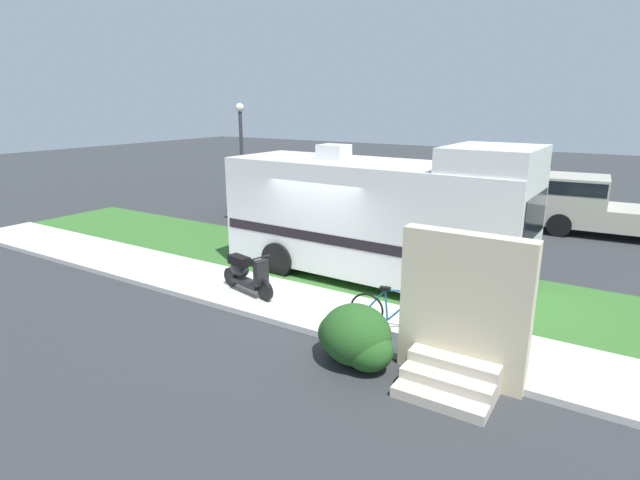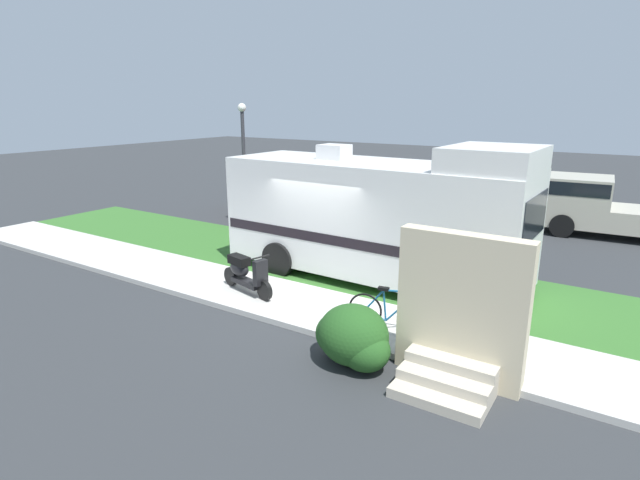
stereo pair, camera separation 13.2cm
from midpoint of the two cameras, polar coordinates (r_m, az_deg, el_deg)
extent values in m
plane|color=#2D3033|center=(12.06, -0.65, -5.33)|extent=(80.00, 80.00, 0.00)
cube|color=beige|center=(11.13, -4.08, -6.87)|extent=(24.00, 2.00, 0.12)
cube|color=#336628|center=(13.25, 2.93, -3.23)|extent=(24.00, 3.40, 0.08)
cube|color=silver|center=(12.18, 6.27, 2.70)|extent=(7.42, 2.54, 2.62)
cube|color=silver|center=(10.92, 19.61, 8.73)|extent=(1.86, 2.27, 0.50)
cube|color=black|center=(12.28, 6.21, 0.91)|extent=(7.27, 2.56, 0.24)
cube|color=black|center=(10.90, 23.54, 2.44)|extent=(0.13, 1.99, 0.90)
cube|color=silver|center=(12.50, 1.94, 10.02)|extent=(0.72, 0.62, 0.36)
cylinder|color=black|center=(12.67, 17.68, -2.90)|extent=(0.91, 0.30, 0.90)
cylinder|color=black|center=(10.65, 14.09, -6.11)|extent=(0.91, 0.30, 0.90)
cylinder|color=black|center=(14.40, 1.15, 0.02)|extent=(0.91, 0.30, 0.90)
cylinder|color=black|center=(12.66, -4.42, -2.20)|extent=(0.91, 0.30, 0.90)
cylinder|color=black|center=(10.93, -6.01, -5.76)|extent=(0.45, 0.20, 0.44)
cylinder|color=black|center=(11.92, -9.81, -4.09)|extent=(0.45, 0.20, 0.44)
cube|color=black|center=(11.41, -8.00, -4.80)|extent=(0.94, 0.48, 0.10)
cube|color=black|center=(11.48, -8.91, -2.28)|extent=(0.61, 0.38, 0.20)
ellipsoid|color=black|center=(11.54, -8.87, -3.23)|extent=(0.65, 0.43, 0.36)
cube|color=black|center=(10.90, -6.48, -3.72)|extent=(0.21, 0.34, 0.56)
cylinder|color=black|center=(10.79, -6.54, -1.96)|extent=(0.15, 0.49, 0.04)
sphere|color=white|center=(10.84, -6.51, -2.82)|extent=(0.12, 0.12, 0.12)
torus|color=black|center=(9.45, 11.94, -8.80)|extent=(0.66, 0.16, 0.67)
torus|color=black|center=(9.67, 5.57, -7.93)|extent=(0.66, 0.16, 0.67)
cylinder|color=#1E6699|center=(9.44, 9.72, -7.53)|extent=(0.61, 0.14, 0.67)
cylinder|color=#1E6699|center=(9.52, 7.79, -7.42)|extent=(0.11, 0.05, 0.60)
cylinder|color=#1E6699|center=(9.34, 9.61, -5.81)|extent=(0.65, 0.15, 0.09)
cylinder|color=#1E6699|center=(9.65, 6.74, -8.51)|extent=(0.42, 0.11, 0.18)
cylinder|color=#1E6699|center=(9.54, 6.60, -6.83)|extent=(0.38, 0.10, 0.47)
cylinder|color=#1E6699|center=(9.35, 11.76, -7.37)|extent=(0.13, 0.06, 0.51)
cube|color=black|center=(9.40, 7.67, -5.54)|extent=(0.21, 0.13, 0.06)
cylinder|color=black|center=(9.25, 11.60, -5.68)|extent=(0.12, 0.52, 0.03)
cube|color=maroon|center=(19.83, -4.96, 5.93)|extent=(2.56, 2.02, 1.48)
cube|color=black|center=(19.76, -4.98, 7.18)|extent=(2.43, 2.04, 0.44)
cube|color=maroon|center=(18.35, 2.14, 4.01)|extent=(3.12, 2.02, 0.73)
cylinder|color=black|center=(19.33, -7.10, 3.69)|extent=(0.76, 0.25, 0.76)
cylinder|color=black|center=(20.82, -3.75, 4.62)|extent=(0.76, 0.25, 0.76)
cylinder|color=black|center=(17.41, 1.58, 2.50)|extent=(0.76, 0.25, 0.76)
cylinder|color=black|center=(19.05, 4.55, 3.59)|extent=(0.76, 0.25, 0.76)
cube|color=#B7B29E|center=(19.01, 27.06, 4.09)|extent=(2.37, 2.15, 1.62)
cube|color=black|center=(18.93, 27.25, 5.60)|extent=(2.26, 2.17, 0.44)
cylinder|color=black|center=(18.20, 26.08, 1.48)|extent=(0.77, 0.29, 0.76)
cylinder|color=black|center=(20.10, 26.47, 2.63)|extent=(0.77, 0.29, 0.76)
cube|color=#BCB29E|center=(8.08, 14.26, -16.41)|extent=(1.40, 0.96, 0.16)
cube|color=#BCB29E|center=(8.13, 14.72, -14.92)|extent=(1.40, 0.64, 0.16)
cube|color=#BCB29E|center=(8.18, 15.16, -13.44)|extent=(1.40, 0.32, 0.16)
cube|color=beige|center=(8.11, 16.25, -7.52)|extent=(2.00, 0.30, 2.40)
ellipsoid|color=#23511E|center=(8.47, 4.26, -10.74)|extent=(1.21, 1.09, 1.03)
ellipsoid|color=#23511E|center=(8.75, 2.86, -10.70)|extent=(0.91, 0.82, 0.77)
ellipsoid|color=#23511E|center=(8.36, 5.61, -12.34)|extent=(0.85, 0.76, 0.72)
cylinder|color=brown|center=(8.97, 22.48, -12.63)|extent=(0.07, 0.07, 0.23)
cylinder|color=brown|center=(8.90, 22.58, -11.83)|extent=(0.03, 0.03, 0.05)
cylinder|color=black|center=(8.89, 22.60, -11.67)|extent=(0.04, 0.04, 0.02)
cylinder|color=#333338|center=(17.44, -8.41, 7.76)|extent=(0.12, 0.12, 3.99)
sphere|color=silver|center=(17.29, -8.69, 14.73)|extent=(0.28, 0.28, 0.28)
camera|label=1|loc=(0.07, -89.68, 0.09)|focal=28.03mm
camera|label=2|loc=(0.07, 90.32, -0.09)|focal=28.03mm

